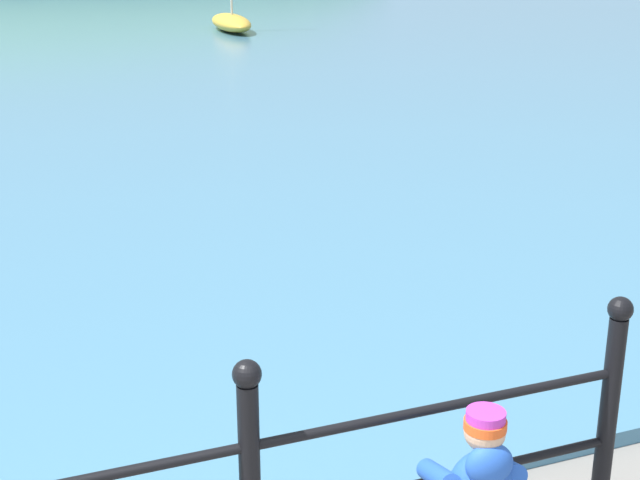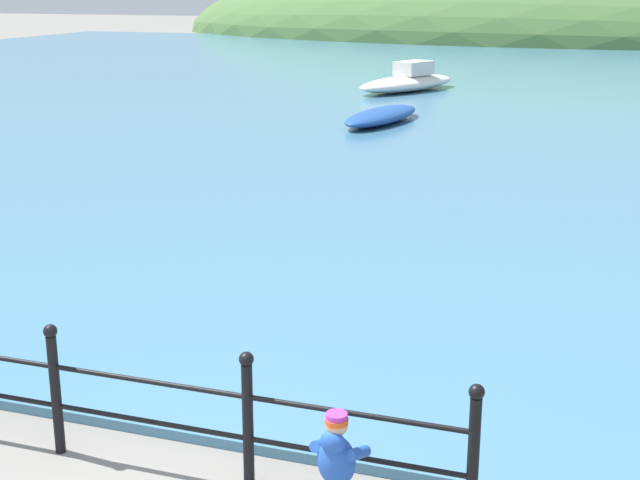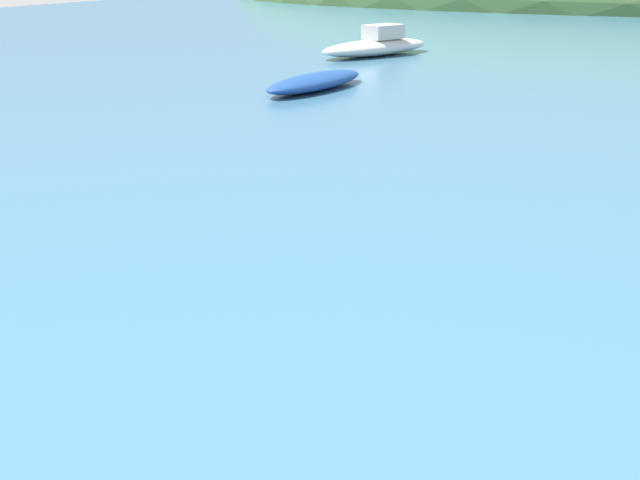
{
  "view_description": "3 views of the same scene",
  "coord_description": "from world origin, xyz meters",
  "views": [
    {
      "loc": [
        -0.46,
        -1.56,
        2.77
      ],
      "look_at": [
        1.74,
        4.08,
        0.74
      ],
      "focal_mm": 50.0,
      "sensor_mm": 36.0,
      "label": 1
    },
    {
      "loc": [
        3.06,
        -4.44,
        4.0
      ],
      "look_at": [
        0.01,
        4.51,
        1.26
      ],
      "focal_mm": 50.0,
      "sensor_mm": 36.0,
      "label": 2
    },
    {
      "loc": [
        4.99,
        1.64,
        3.46
      ],
      "look_at": [
        2.65,
        6.88,
        1.29
      ],
      "focal_mm": 42.0,
      "sensor_mm": 36.0,
      "label": 3
    }
  ],
  "objects": [
    {
      "name": "water",
      "position": [
        0.0,
        32.0,
        0.05
      ],
      "size": [
        80.0,
        60.0,
        0.1
      ],
      "primitive_type": "cube",
      "color": "teal",
      "rests_on": "ground"
    },
    {
      "name": "far_hillside",
      "position": [
        0.0,
        71.8,
        0.0
      ],
      "size": [
        68.47,
        37.66,
        13.61
      ],
      "color": "#476B38",
      "rests_on": "ground"
    },
    {
      "name": "boat_nearest_quay",
      "position": [
        -3.54,
        20.46,
        0.31
      ],
      "size": [
        1.87,
        4.32,
        0.42
      ],
      "color": "#1E4793",
      "rests_on": "water"
    },
    {
      "name": "boat_red_dinghy",
      "position": [
        -4.68,
        28.45,
        0.45
      ],
      "size": [
        3.59,
        5.35,
        1.08
      ],
      "color": "silver",
      "rests_on": "water"
    }
  ]
}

